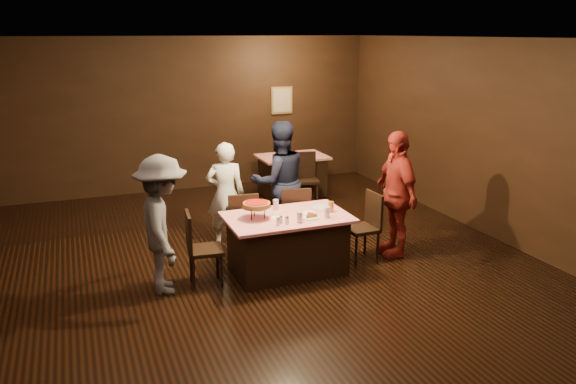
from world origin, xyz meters
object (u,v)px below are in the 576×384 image
Objects in this scene: chair_back_far at (281,164)px; diner_red_shirt at (396,194)px; glass_back at (276,205)px; glass_amber at (331,207)px; diner_white_jacket at (226,194)px; diner_navy_hoodie at (279,182)px; chair_back_near at (306,179)px; chair_end_right at (361,227)px; diner_grey_knit at (163,225)px; chair_far_left at (242,223)px; glass_front_left at (300,217)px; chair_far_right at (294,217)px; chair_end_left at (205,248)px; glass_front_right at (327,212)px; back_table at (292,175)px; pizza_stand at (257,205)px; plate_empty at (321,207)px; main_table at (287,244)px.

chair_back_far is 3.99m from diner_red_shirt.
diner_red_shirt is at bearing -9.44° from glass_back.
diner_red_shirt is 12.75× the size of glass_amber.
diner_white_jacket reaches higher than glass_amber.
chair_back_near is at bearing -126.45° from diner_navy_hoodie.
chair_back_near is 2.87m from glass_amber.
chair_back_far is 0.53× the size of diner_red_shirt.
chair_end_right is at bearing -83.04° from diner_red_shirt.
diner_navy_hoodie reaches higher than diner_grey_knit.
chair_far_left and chair_back_far have the same top height.
chair_far_left is at bearing 141.34° from glass_amber.
chair_back_far is (1.81, 3.23, 0.00)m from chair_far_left.
diner_red_shirt is 12.75× the size of glass_front_left.
chair_far_right and chair_back_far have the same top height.
diner_white_jacket is 1.69m from diner_grey_knit.
chair_end_left and chair_end_right have the same top height.
diner_grey_knit reaches higher than glass_front_right.
diner_red_shirt is at bearing 90.45° from chair_back_far.
back_table is 4.56m from diner_grey_knit.
back_table is 1.37× the size of chair_back_far.
diner_navy_hoodie reaches higher than pizza_stand.
glass_amber is (2.20, -0.04, -0.01)m from diner_grey_knit.
diner_white_jacket is (-1.59, 1.26, 0.30)m from chair_end_right.
diner_navy_hoodie reaches higher than plate_empty.
glass_front_right is at bearing -104.04° from plate_empty.
chair_far_left is 3.70m from chair_back_far.
diner_grey_knit reaches higher than chair_back_near.
chair_end_right is 0.79m from glass_front_right.
pizza_stand is (-1.81, -2.63, 0.48)m from chair_back_near.
chair_far_left and chair_far_right have the same top height.
diner_navy_hoodie is (-1.09, -2.82, 0.44)m from chair_back_far.
chair_back_near is 3.80× the size of plate_empty.
chair_back_near is 2.69m from plate_empty.
chair_far_right is at bearing 104.04° from glass_amber.
chair_end_right reaches higher than glass_back.
glass_front_right is at bearing 137.19° from chair_far_left.
plate_empty is at bearing 154.55° from chair_far_left.
glass_amber is at bearing 75.81° from chair_back_far.
chair_far_right is 6.79× the size of glass_front_right.
chair_far_left is 2.50× the size of pizza_stand.
diner_navy_hoodie reaches higher than glass_front_right.
diner_white_jacket is at bearing 108.96° from glass_front_left.
diner_navy_hoodie is 1.24m from glass_amber.
main_table is 0.70m from pizza_stand.
glass_amber is (-1.04, -0.07, -0.05)m from diner_red_shirt.
chair_end_right reaches higher than glass_front_right.
diner_white_jacket is at bearing -17.15° from chair_far_right.
chair_back_far is 4.12m from glass_amber.
diner_red_shirt is at bearing -83.63° from chair_end_left.
chair_back_far is at bearing 77.33° from plate_empty.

